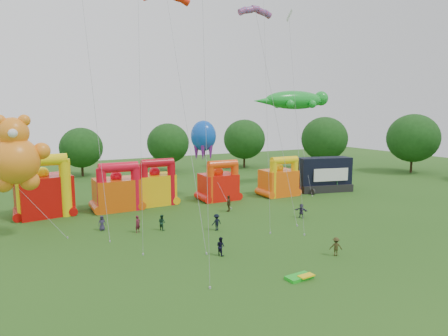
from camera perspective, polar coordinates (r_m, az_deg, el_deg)
name	(u,v)px	position (r m, az deg, el deg)	size (l,w,h in m)	color
ground	(326,286)	(29.64, 14.31, -16.08)	(160.00, 160.00, 0.00)	#234E15
tree_ring	(309,198)	(27.39, 12.10, -4.21)	(122.07, 124.16, 12.07)	#352314
bouncy_castle_0	(44,192)	(50.45, -24.33, -3.17)	(6.38, 5.44, 7.29)	#C00B09
bouncy_castle_1	(117,191)	(50.60, -15.02, -3.23)	(5.28, 4.27, 6.00)	#DB510B
bouncy_castle_2	(156,187)	(52.32, -9.76, -2.64)	(4.79, 3.92, 6.08)	#FFB90D
bouncy_castle_3	(219,184)	(54.23, -0.71, -2.35)	(4.70, 3.79, 5.56)	red
bouncy_castle_4	(279,180)	(57.51, 7.91, -1.75)	(4.71, 3.79, 5.74)	#FF5E0D
stage_trailer	(324,175)	(61.91, 14.12, -0.95)	(8.48, 4.73, 5.15)	black
teddy_bear_kite	(22,171)	(41.34, -26.91, -0.38)	(7.14, 4.37, 11.82)	orange
gecko_kite	(300,133)	(62.15, 10.84, 4.88)	(14.14, 10.59, 15.30)	green
octopus_kite	(205,144)	(55.07, -2.70, 3.46)	(3.53, 10.10, 10.82)	blue
parafoil_kites	(201,101)	(40.77, -3.26, 9.49)	(21.61, 15.89, 30.18)	red
diamond_kites	(226,62)	(36.46, 0.32, 14.94)	(18.09, 15.02, 38.46)	red
folded_kite_bundle	(300,277)	(30.40, 10.82, -15.04)	(2.08, 1.23, 0.31)	green
spectator_0	(102,223)	(42.63, -17.03, -7.53)	(0.75, 0.49, 1.53)	#2D2741
spectator_1	(138,224)	(41.01, -12.21, -7.83)	(0.63, 0.41, 1.73)	#531725
spectator_2	(162,222)	(41.40, -8.87, -7.68)	(0.78, 0.60, 1.60)	#153623
spectator_3	(217,222)	(40.81, -1.08, -7.75)	(1.09, 0.63, 1.69)	black
spectator_4	(229,203)	(48.14, 0.68, -5.09)	(1.16, 0.48, 1.98)	#3D3318
spectator_5	(301,211)	(46.30, 10.99, -6.02)	(1.50, 0.48, 1.61)	#2F2A46
spectator_6	(299,189)	(58.24, 10.61, -3.03)	(0.84, 0.55, 1.72)	#4D1621
spectator_7	(337,186)	(61.89, 15.86, -2.52)	(0.64, 0.42, 1.76)	#1B4527
spectator_8	(221,246)	(34.08, -0.49, -11.11)	(0.77, 0.60, 1.58)	black
spectator_9	(336,247)	(35.25, 15.69, -10.75)	(1.03, 0.59, 1.59)	#373116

